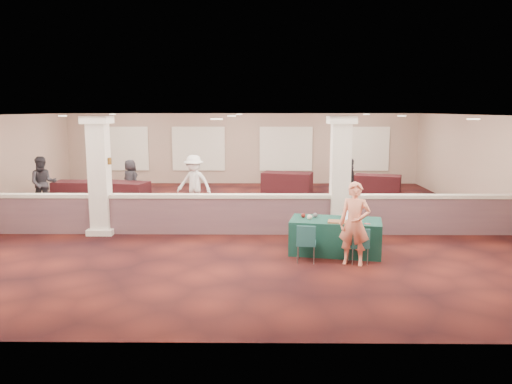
{
  "coord_description": "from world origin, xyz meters",
  "views": [
    {
      "loc": [
        0.88,
        -14.82,
        3.37
      ],
      "look_at": [
        0.74,
        -2.0,
        1.25
      ],
      "focal_mm": 35.0,
      "sensor_mm": 36.0,
      "label": 1
    }
  ],
  "objects_px": {
    "far_table_front_right": "(397,208)",
    "conf_chair_main": "(359,243)",
    "woman": "(355,224)",
    "attendee_a": "(43,183)",
    "near_table": "(335,236)",
    "far_table_front_center": "(288,209)",
    "attendee_d": "(131,180)",
    "attendee_c": "(350,181)",
    "far_table_back_left": "(81,192)",
    "far_table_front_left": "(121,192)",
    "attendee_b": "(194,183)",
    "far_table_back_center": "(287,182)",
    "far_table_back_right": "(377,184)",
    "conf_chair_side": "(306,240)"
  },
  "relations": [
    {
      "from": "attendee_d",
      "to": "far_table_front_right",
      "type": "bearing_deg",
      "value": -164.6
    },
    {
      "from": "far_table_front_center",
      "to": "far_table_front_right",
      "type": "distance_m",
      "value": 3.34
    },
    {
      "from": "attendee_a",
      "to": "attendee_d",
      "type": "xyz_separation_m",
      "value": [
        2.5,
        1.77,
        -0.14
      ]
    },
    {
      "from": "near_table",
      "to": "conf_chair_main",
      "type": "height_order",
      "value": "conf_chair_main"
    },
    {
      "from": "woman",
      "to": "attendee_d",
      "type": "distance_m",
      "value": 10.38
    },
    {
      "from": "attendee_b",
      "to": "far_table_back_right",
      "type": "bearing_deg",
      "value": 43.97
    },
    {
      "from": "far_table_back_right",
      "to": "far_table_front_center",
      "type": "bearing_deg",
      "value": -128.22
    },
    {
      "from": "conf_chair_main",
      "to": "far_table_front_center",
      "type": "relative_size",
      "value": 0.5
    },
    {
      "from": "conf_chair_side",
      "to": "attendee_b",
      "type": "distance_m",
      "value": 6.64
    },
    {
      "from": "woman",
      "to": "far_table_front_left",
      "type": "distance_m",
      "value": 10.16
    },
    {
      "from": "attendee_b",
      "to": "far_table_back_left",
      "type": "bearing_deg",
      "value": 177.13
    },
    {
      "from": "conf_chair_main",
      "to": "attendee_c",
      "type": "distance_m",
      "value": 7.36
    },
    {
      "from": "far_table_back_left",
      "to": "attendee_c",
      "type": "distance_m",
      "value": 9.85
    },
    {
      "from": "far_table_front_left",
      "to": "attendee_b",
      "type": "xyz_separation_m",
      "value": [
        2.84,
        -1.33,
        0.55
      ]
    },
    {
      "from": "near_table",
      "to": "attendee_d",
      "type": "bearing_deg",
      "value": 145.19
    },
    {
      "from": "far_table_back_right",
      "to": "far_table_back_left",
      "type": "bearing_deg",
      "value": -169.38
    },
    {
      "from": "far_table_back_left",
      "to": "far_table_front_center",
      "type": "bearing_deg",
      "value": -20.62
    },
    {
      "from": "conf_chair_main",
      "to": "far_table_back_right",
      "type": "height_order",
      "value": "conf_chair_main"
    },
    {
      "from": "far_table_back_center",
      "to": "attendee_a",
      "type": "height_order",
      "value": "attendee_a"
    },
    {
      "from": "near_table",
      "to": "attendee_a",
      "type": "xyz_separation_m",
      "value": [
        -9.13,
        5.09,
        0.51
      ]
    },
    {
      "from": "far_table_back_left",
      "to": "attendee_c",
      "type": "relative_size",
      "value": 1.16
    },
    {
      "from": "far_table_front_right",
      "to": "woman",
      "type": "bearing_deg",
      "value": -115.41
    },
    {
      "from": "near_table",
      "to": "far_table_back_left",
      "type": "xyz_separation_m",
      "value": [
        -8.39,
        6.54,
        -0.02
      ]
    },
    {
      "from": "far_table_front_left",
      "to": "conf_chair_side",
      "type": "bearing_deg",
      "value": -49.4
    },
    {
      "from": "near_table",
      "to": "far_table_front_left",
      "type": "height_order",
      "value": "near_table"
    },
    {
      "from": "attendee_d",
      "to": "attendee_c",
      "type": "bearing_deg",
      "value": -148.04
    },
    {
      "from": "far_table_front_center",
      "to": "attendee_a",
      "type": "distance_m",
      "value": 8.35
    },
    {
      "from": "conf_chair_side",
      "to": "woman",
      "type": "bearing_deg",
      "value": 0.02
    },
    {
      "from": "far_table_back_center",
      "to": "attendee_c",
      "type": "xyz_separation_m",
      "value": [
        2.13,
        -2.44,
        0.41
      ]
    },
    {
      "from": "far_table_front_center",
      "to": "far_table_front_right",
      "type": "bearing_deg",
      "value": -1.47
    },
    {
      "from": "woman",
      "to": "far_table_back_center",
      "type": "bearing_deg",
      "value": 114.7
    },
    {
      "from": "far_table_back_center",
      "to": "attendee_d",
      "type": "distance_m",
      "value": 6.29
    },
    {
      "from": "attendee_a",
      "to": "attendee_c",
      "type": "distance_m",
      "value": 10.66
    },
    {
      "from": "conf_chair_main",
      "to": "conf_chair_side",
      "type": "distance_m",
      "value": 1.17
    },
    {
      "from": "conf_chair_side",
      "to": "far_table_front_left",
      "type": "height_order",
      "value": "conf_chair_side"
    },
    {
      "from": "conf_chair_side",
      "to": "far_table_front_left",
      "type": "bearing_deg",
      "value": 137.2
    },
    {
      "from": "conf_chair_main",
      "to": "attendee_a",
      "type": "distance_m",
      "value": 11.24
    },
    {
      "from": "far_table_front_center",
      "to": "far_table_back_left",
      "type": "height_order",
      "value": "far_table_back_left"
    },
    {
      "from": "near_table",
      "to": "far_table_front_center",
      "type": "xyz_separation_m",
      "value": [
        -0.91,
        3.72,
        -0.07
      ]
    },
    {
      "from": "far_table_front_left",
      "to": "far_table_back_right",
      "type": "distance_m",
      "value": 10.11
    },
    {
      "from": "far_table_back_center",
      "to": "attendee_a",
      "type": "distance_m",
      "value": 9.27
    },
    {
      "from": "far_table_back_center",
      "to": "attendee_a",
      "type": "xyz_separation_m",
      "value": [
        -8.44,
        -3.79,
        0.5
      ]
    },
    {
      "from": "near_table",
      "to": "far_table_front_left",
      "type": "distance_m",
      "value": 9.33
    },
    {
      "from": "woman",
      "to": "attendee_a",
      "type": "height_order",
      "value": "woman"
    },
    {
      "from": "far_table_front_center",
      "to": "far_table_front_right",
      "type": "height_order",
      "value": "far_table_front_right"
    },
    {
      "from": "far_table_back_left",
      "to": "far_table_back_center",
      "type": "height_order",
      "value": "far_table_back_center"
    },
    {
      "from": "conf_chair_side",
      "to": "attendee_b",
      "type": "xyz_separation_m",
      "value": [
        -3.25,
        5.78,
        0.43
      ]
    },
    {
      "from": "woman",
      "to": "attendee_d",
      "type": "bearing_deg",
      "value": 150.79
    },
    {
      "from": "far_table_front_right",
      "to": "conf_chair_main",
      "type": "bearing_deg",
      "value": -114.3
    },
    {
      "from": "woman",
      "to": "far_table_back_right",
      "type": "bearing_deg",
      "value": 93.24
    }
  ]
}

